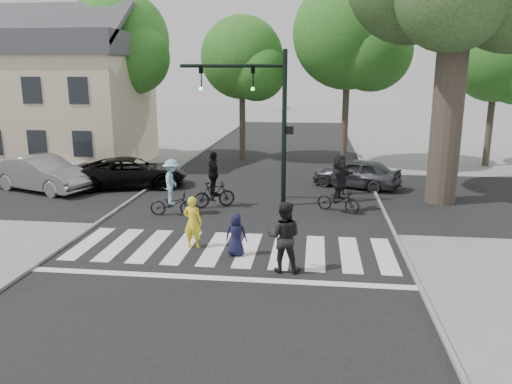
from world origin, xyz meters
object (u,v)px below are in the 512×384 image
traffic_signal (262,106)px  cyclist_mid (214,185)px  pedestrian_child (236,235)px  cyclist_right (339,187)px  pedestrian_adult (284,237)px  car_suv (132,172)px  car_silver (42,174)px  car_grey (356,173)px  pedestrian_woman (193,222)px  cyclist_left (172,191)px

traffic_signal → cyclist_mid: 3.56m
pedestrian_child → cyclist_right: (3.10, 5.07, 0.35)m
pedestrian_adult → car_suv: (-7.59, 9.16, -0.27)m
traffic_signal → pedestrian_child: bearing=-91.2°
pedestrian_adult → car_silver: (-11.26, 7.95, -0.17)m
pedestrian_child → car_grey: 10.18m
pedestrian_adult → cyclist_mid: 6.88m
pedestrian_child → car_grey: bearing=-113.7°
pedestrian_child → car_silver: bearing=-35.4°
pedestrian_child → cyclist_mid: size_ratio=0.57×
cyclist_mid → car_silver: bearing=167.4°
traffic_signal → pedestrian_child: 6.58m
cyclist_right → car_grey: size_ratio=0.55×
cyclist_mid → cyclist_right: size_ratio=1.00×
pedestrian_woman → car_silver: 10.61m
cyclist_right → pedestrian_child: bearing=-121.4°
car_suv → cyclist_mid: bearing=-140.3°
cyclist_left → car_grey: size_ratio=0.53×
pedestrian_child → cyclist_left: size_ratio=0.60×
car_silver → cyclist_right: bearing=-78.0°
pedestrian_child → pedestrian_adult: bearing=145.1°
pedestrian_woman → car_grey: (5.47, 8.82, -0.12)m
cyclist_left → cyclist_right: (6.09, 1.23, 0.07)m
car_grey → cyclist_mid: bearing=-30.9°
traffic_signal → pedestrian_adult: traffic_signal is taller
traffic_signal → cyclist_mid: size_ratio=2.73×
car_suv → car_silver: 3.87m
pedestrian_child → cyclist_mid: (-1.70, 5.13, 0.27)m
pedestrian_adult → car_silver: bearing=-31.6°
pedestrian_woman → cyclist_right: cyclist_right is taller
cyclist_mid → car_grey: (5.77, 4.20, -0.23)m
pedestrian_woman → cyclist_left: (-1.59, 3.33, 0.11)m
pedestrian_woman → cyclist_left: size_ratio=0.76×
car_suv → pedestrian_adult: bearing=-156.5°
pedestrian_woman → pedestrian_child: (1.40, -0.51, -0.17)m
pedestrian_woman → car_grey: bearing=-113.0°
cyclist_left → car_silver: bearing=155.5°
cyclist_right → car_silver: cyclist_right is taller
cyclist_left → cyclist_mid: cyclist_mid is taller
car_silver → cyclist_mid: bearing=-82.3°
cyclist_right → car_suv: cyclist_right is taller
pedestrian_adult → cyclist_mid: cyclist_mid is taller
car_suv → traffic_signal: bearing=-127.5°
cyclist_left → cyclist_mid: bearing=45.3°
traffic_signal → pedestrian_woman: bearing=-106.3°
pedestrian_woman → traffic_signal: bearing=-97.5°
pedestrian_child → car_suv: 10.23m
cyclist_mid → pedestrian_woman: bearing=-86.2°
traffic_signal → car_silver: size_ratio=1.25×
car_suv → pedestrian_woman: bearing=-164.2°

